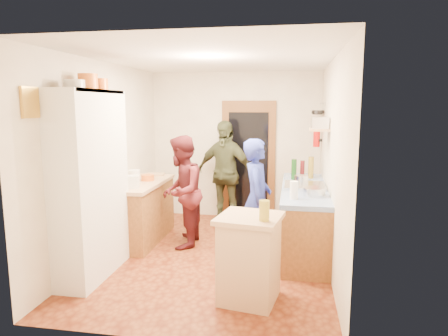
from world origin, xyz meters
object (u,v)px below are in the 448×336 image
(person_hob, at_px, (259,199))
(person_left, at_px, (184,191))
(hutch_body, at_px, (91,185))
(right_counter_base, at_px, (303,220))
(person_back, at_px, (225,173))
(island_base, at_px, (249,261))

(person_hob, bearing_deg, person_left, 71.95)
(hutch_body, distance_m, right_counter_base, 2.90)
(right_counter_base, relative_size, person_hob, 1.38)
(person_left, relative_size, person_back, 0.90)
(hutch_body, bearing_deg, person_back, 61.98)
(island_base, xyz_separation_m, person_left, (-1.11, 1.50, 0.37))
(person_hob, relative_size, person_back, 0.90)
(person_hob, xyz_separation_m, person_left, (-1.10, 0.28, 0.01))
(hutch_body, bearing_deg, person_hob, 24.96)
(hutch_body, relative_size, right_counter_base, 1.00)
(hutch_body, bearing_deg, right_counter_base, 27.47)
(person_hob, relative_size, person_left, 0.99)
(right_counter_base, bearing_deg, island_base, -109.90)
(person_hob, height_order, person_back, person_back)
(island_base, height_order, person_hob, person_hob)
(right_counter_base, distance_m, person_left, 1.75)
(island_base, xyz_separation_m, person_hob, (-0.01, 1.22, 0.37))
(island_base, relative_size, person_left, 0.54)
(right_counter_base, relative_size, person_back, 1.24)
(person_hob, bearing_deg, person_back, 22.62)
(right_counter_base, bearing_deg, person_back, 143.00)
(hutch_body, relative_size, island_base, 2.56)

